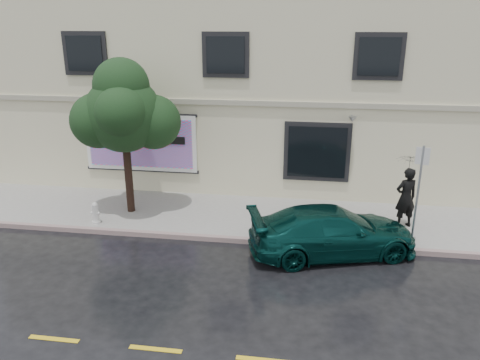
# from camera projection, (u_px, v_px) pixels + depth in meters

# --- Properties ---
(ground) EXTENTS (90.00, 90.00, 0.00)m
(ground) POSITION_uv_depth(u_px,v_px,m) (196.00, 265.00, 12.73)
(ground) COLOR black
(ground) RESTS_ON ground
(sidewalk) EXTENTS (20.00, 3.50, 0.15)m
(sidewalk) POSITION_uv_depth(u_px,v_px,m) (218.00, 215.00, 15.75)
(sidewalk) COLOR #9B9992
(sidewalk) RESTS_ON ground
(curb) EXTENTS (20.00, 0.18, 0.16)m
(curb) POSITION_uv_depth(u_px,v_px,m) (207.00, 238.00, 14.11)
(curb) COLOR gray
(curb) RESTS_ON ground
(road_marking) EXTENTS (19.00, 0.12, 0.01)m
(road_marking) POSITION_uv_depth(u_px,v_px,m) (156.00, 349.00, 9.46)
(road_marking) COLOR gold
(road_marking) RESTS_ON ground
(building) EXTENTS (20.00, 8.12, 7.00)m
(building) POSITION_uv_depth(u_px,v_px,m) (242.00, 89.00, 20.01)
(building) COLOR beige
(building) RESTS_ON ground
(billboard) EXTENTS (4.30, 0.16, 2.20)m
(billboard) POSITION_uv_depth(u_px,v_px,m) (140.00, 143.00, 17.11)
(billboard) COLOR white
(billboard) RESTS_ON ground
(car) EXTENTS (5.09, 3.35, 1.37)m
(car) POSITION_uv_depth(u_px,v_px,m) (333.00, 231.00, 13.13)
(car) COLOR #08332F
(car) RESTS_ON ground
(pedestrian) EXTENTS (0.82, 0.69, 1.93)m
(pedestrian) POSITION_uv_depth(u_px,v_px,m) (406.00, 198.00, 14.44)
(pedestrian) COLOR black
(pedestrian) RESTS_ON sidewalk
(umbrella) EXTENTS (0.95, 0.95, 0.64)m
(umbrella) POSITION_uv_depth(u_px,v_px,m) (411.00, 158.00, 14.02)
(umbrella) COLOR black
(umbrella) RESTS_ON pedestrian
(street_tree) EXTENTS (2.45, 2.45, 4.55)m
(street_tree) POSITION_uv_depth(u_px,v_px,m) (124.00, 115.00, 14.86)
(street_tree) COLOR black
(street_tree) RESTS_ON sidewalk
(fire_hydrant) EXTENTS (0.29, 0.27, 0.70)m
(fire_hydrant) POSITION_uv_depth(u_px,v_px,m) (96.00, 213.00, 14.88)
(fire_hydrant) COLOR beige
(fire_hydrant) RESTS_ON sidewalk
(sign_pole) EXTENTS (0.36, 0.12, 2.98)m
(sign_pole) POSITION_uv_depth(u_px,v_px,m) (418.00, 189.00, 12.89)
(sign_pole) COLOR #A0A5A9
(sign_pole) RESTS_ON sidewalk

